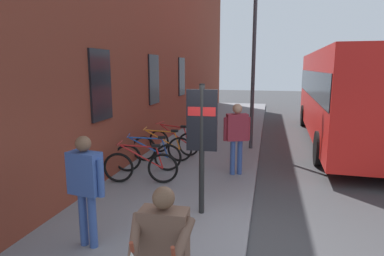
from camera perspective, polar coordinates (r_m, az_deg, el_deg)
The scene contains 13 objects.
ground at distance 11.13m, azimuth 16.86°, elevation -4.47°, with size 60.00×60.00×0.00m, color #38383A.
sidewalk_pavement at distance 13.18m, azimuth 4.36°, elevation -1.45°, with size 24.00×3.50×0.12m, color slate.
station_facade at distance 14.42m, azimuth -3.18°, elevation 17.60°, with size 22.00×0.65×9.14m.
bicycle_end_of_row at distance 7.77m, azimuth -8.91°, elevation -6.71°, with size 0.51×1.75×0.97m.
bicycle_far_end at distance 8.59m, azimuth -7.69°, elevation -4.98°, with size 0.64×1.72×0.97m.
bicycle_leaning_wall at distance 9.45m, azimuth -5.24°, elevation -3.50°, with size 0.48×1.76×0.97m.
bicycle_under_window at distance 10.20m, azimuth -3.22°, elevation -2.42°, with size 0.55×1.74×0.97m.
transit_info_sign at distance 5.82m, azimuth 1.73°, elevation -0.14°, with size 0.12×0.55×2.40m.
city_bus at distance 13.35m, azimuth 25.37°, elevation 5.78°, with size 10.57×2.87×3.35m.
pedestrian_crossing_street at distance 8.19m, azimuth 7.84°, elevation -0.66°, with size 0.42×0.64×1.80m.
pedestrian_by_facade at distance 5.10m, azimuth -18.12°, elevation -8.68°, with size 0.32×0.64×1.71m.
tourist_with_hotdogs at distance 3.31m, azimuth -4.96°, elevation -20.27°, with size 0.55×0.62×1.60m.
street_lamp at distance 10.87m, azimuth 10.74°, elevation 12.59°, with size 0.28×0.28×5.23m.
Camera 1 is at (-4.74, -0.24, 2.80)m, focal length 30.53 mm.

